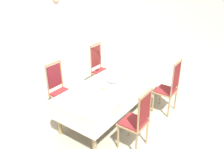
{
  "coord_description": "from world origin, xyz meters",
  "views": [
    {
      "loc": [
        -3.43,
        -2.6,
        2.81
      ],
      "look_at": [
        -0.16,
        -0.3,
        0.98
      ],
      "focal_mm": 35.96,
      "sensor_mm": 36.0,
      "label": 1
    }
  ],
  "objects_px": {
    "candlestick_west": "(102,84)",
    "spoon_primary": "(145,74)",
    "chair_north_a": "(60,89)",
    "bowl_near_right": "(152,71)",
    "chair_north_b": "(100,67)",
    "candlestick_east": "(126,69)",
    "bowl_near_left": "(143,75)",
    "chair_south_b": "(169,87)",
    "soup_tureen": "(113,78)",
    "chair_south_a": "(137,120)",
    "spoon_secondary": "(153,70)",
    "dining_table": "(115,85)"
  },
  "relations": [
    {
      "from": "chair_south_a",
      "to": "bowl_near_right",
      "type": "height_order",
      "value": "chair_south_a"
    },
    {
      "from": "bowl_near_right",
      "to": "spoon_secondary",
      "type": "xyz_separation_m",
      "value": [
        0.11,
        0.03,
        -0.02
      ]
    },
    {
      "from": "soup_tureen",
      "to": "chair_south_a",
      "type": "bearing_deg",
      "value": -124.35
    },
    {
      "from": "chair_north_a",
      "to": "bowl_near_right",
      "type": "relative_size",
      "value": 6.61
    },
    {
      "from": "dining_table",
      "to": "chair_north_b",
      "type": "height_order",
      "value": "chair_north_b"
    },
    {
      "from": "chair_south_a",
      "to": "bowl_near_right",
      "type": "distance_m",
      "value": 1.69
    },
    {
      "from": "soup_tureen",
      "to": "chair_north_a",
      "type": "bearing_deg",
      "value": 124.3
    },
    {
      "from": "soup_tureen",
      "to": "candlestick_east",
      "type": "relative_size",
      "value": 0.72
    },
    {
      "from": "dining_table",
      "to": "spoon_secondary",
      "type": "height_order",
      "value": "spoon_secondary"
    },
    {
      "from": "chair_south_a",
      "to": "candlestick_east",
      "type": "distance_m",
      "value": 1.47
    },
    {
      "from": "chair_south_a",
      "to": "chair_south_b",
      "type": "height_order",
      "value": "chair_south_b"
    },
    {
      "from": "dining_table",
      "to": "spoon_secondary",
      "type": "bearing_deg",
      "value": -20.24
    },
    {
      "from": "chair_north_b",
      "to": "candlestick_east",
      "type": "relative_size",
      "value": 3.33
    },
    {
      "from": "chair_south_b",
      "to": "chair_north_b",
      "type": "height_order",
      "value": "chair_south_b"
    },
    {
      "from": "chair_north_a",
      "to": "bowl_near_left",
      "type": "xyz_separation_m",
      "value": [
        1.27,
        -1.28,
        0.18
      ]
    },
    {
      "from": "dining_table",
      "to": "chair_north_b",
      "type": "distance_m",
      "value": 1.15
    },
    {
      "from": "chair_north_a",
      "to": "chair_south_b",
      "type": "height_order",
      "value": "chair_south_b"
    },
    {
      "from": "bowl_near_left",
      "to": "spoon_secondary",
      "type": "xyz_separation_m",
      "value": [
        0.43,
        -0.02,
        -0.02
      ]
    },
    {
      "from": "chair_north_b",
      "to": "candlestick_east",
      "type": "bearing_deg",
      "value": 74.27
    },
    {
      "from": "spoon_secondary",
      "to": "chair_south_b",
      "type": "bearing_deg",
      "value": -133.04
    },
    {
      "from": "chair_north_a",
      "to": "bowl_near_right",
      "type": "xyz_separation_m",
      "value": [
        1.59,
        -1.33,
        0.18
      ]
    },
    {
      "from": "chair_south_b",
      "to": "candlestick_east",
      "type": "bearing_deg",
      "value": 105.73
    },
    {
      "from": "candlestick_west",
      "to": "candlestick_east",
      "type": "height_order",
      "value": "candlestick_east"
    },
    {
      "from": "chair_south_b",
      "to": "bowl_near_left",
      "type": "relative_size",
      "value": 6.13
    },
    {
      "from": "candlestick_west",
      "to": "spoon_primary",
      "type": "xyz_separation_m",
      "value": [
        1.14,
        -0.33,
        -0.12
      ]
    },
    {
      "from": "soup_tureen",
      "to": "candlestick_east",
      "type": "height_order",
      "value": "candlestick_east"
    },
    {
      "from": "candlestick_west",
      "to": "chair_north_a",
      "type": "bearing_deg",
      "value": 105.61
    },
    {
      "from": "chair_north_b",
      "to": "bowl_near_right",
      "type": "xyz_separation_m",
      "value": [
        0.23,
        -1.33,
        0.16
      ]
    },
    {
      "from": "chair_north_a",
      "to": "spoon_secondary",
      "type": "relative_size",
      "value": 6.54
    },
    {
      "from": "dining_table",
      "to": "chair_north_b",
      "type": "bearing_deg",
      "value": 53.62
    },
    {
      "from": "chair_south_a",
      "to": "bowl_near_left",
      "type": "distance_m",
      "value": 1.41
    },
    {
      "from": "soup_tureen",
      "to": "candlestick_west",
      "type": "distance_m",
      "value": 0.37
    },
    {
      "from": "chair_south_a",
      "to": "spoon_primary",
      "type": "xyz_separation_m",
      "value": [
        1.4,
        0.59,
        0.17
      ]
    },
    {
      "from": "bowl_near_left",
      "to": "chair_north_a",
      "type": "bearing_deg",
      "value": 134.87
    },
    {
      "from": "chair_south_b",
      "to": "spoon_secondary",
      "type": "height_order",
      "value": "chair_south_b"
    },
    {
      "from": "dining_table",
      "to": "chair_south_b",
      "type": "xyz_separation_m",
      "value": [
        0.68,
        -0.93,
        -0.06
      ]
    },
    {
      "from": "chair_south_a",
      "to": "soup_tureen",
      "type": "xyz_separation_m",
      "value": [
        0.63,
        0.92,
        0.26
      ]
    },
    {
      "from": "chair_south_b",
      "to": "spoon_primary",
      "type": "distance_m",
      "value": 0.62
    },
    {
      "from": "candlestick_east",
      "to": "spoon_primary",
      "type": "bearing_deg",
      "value": -48.11
    },
    {
      "from": "candlestick_west",
      "to": "chair_south_a",
      "type": "bearing_deg",
      "value": -105.64
    },
    {
      "from": "chair_north_b",
      "to": "bowl_near_right",
      "type": "bearing_deg",
      "value": 99.77
    },
    {
      "from": "chair_north_a",
      "to": "bowl_near_left",
      "type": "bearing_deg",
      "value": 134.87
    },
    {
      "from": "candlestick_west",
      "to": "candlestick_east",
      "type": "xyz_separation_m",
      "value": [
        0.84,
        0.0,
        0.02
      ]
    },
    {
      "from": "dining_table",
      "to": "chair_south_b",
      "type": "height_order",
      "value": "chair_south_b"
    },
    {
      "from": "candlestick_west",
      "to": "bowl_near_left",
      "type": "bearing_deg",
      "value": -19.29
    },
    {
      "from": "chair_south_b",
      "to": "soup_tureen",
      "type": "bearing_deg",
      "value": 128.32
    },
    {
      "from": "chair_north_a",
      "to": "candlestick_east",
      "type": "bearing_deg",
      "value": 140.02
    },
    {
      "from": "chair_south_b",
      "to": "candlestick_west",
      "type": "xyz_separation_m",
      "value": [
        -1.11,
        0.93,
        0.26
      ]
    },
    {
      "from": "chair_north_b",
      "to": "chair_south_a",
      "type": "bearing_deg",
      "value": 53.61
    },
    {
      "from": "candlestick_east",
      "to": "spoon_secondary",
      "type": "bearing_deg",
      "value": -32.09
    }
  ]
}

